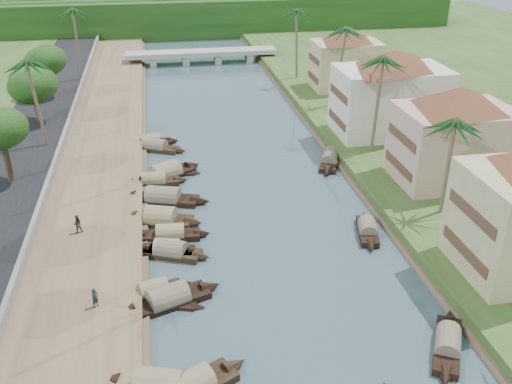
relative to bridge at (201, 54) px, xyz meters
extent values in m
plane|color=#3C515A|center=(0.00, -72.00, -1.72)|extent=(220.00, 220.00, 0.00)
cube|color=brown|center=(-16.00, -52.00, -1.32)|extent=(10.00, 180.00, 0.80)
cube|color=#2C491D|center=(19.00, -52.00, -1.12)|extent=(16.00, 180.00, 1.20)
cube|color=black|center=(-24.50, -52.00, -1.02)|extent=(8.00, 180.00, 1.40)
cube|color=slate|center=(-20.20, -52.00, -0.37)|extent=(0.40, 180.00, 1.10)
cube|color=#14390F|center=(0.00, 23.00, 2.28)|extent=(120.00, 4.00, 8.00)
cube|color=#14390F|center=(0.00, 28.00, 2.28)|extent=(120.00, 4.00, 8.00)
cube|color=#14390F|center=(0.00, 33.00, 2.28)|extent=(120.00, 4.00, 8.00)
cube|color=#A0A196|center=(0.00, 0.00, 0.28)|extent=(28.00, 4.00, 0.80)
cube|color=#A0A196|center=(-9.00, 0.00, -0.82)|extent=(1.20, 3.50, 1.80)
cube|color=#A0A196|center=(-3.00, 0.00, -0.82)|extent=(1.20, 3.50, 1.80)
cube|color=#A0A196|center=(3.00, 0.00, -0.82)|extent=(1.20, 3.50, 1.80)
cube|color=#A0A196|center=(9.00, 0.00, -0.82)|extent=(1.20, 3.50, 1.80)
cube|color=#503625|center=(12.95, -74.00, 1.48)|extent=(0.10, 6.40, 0.90)
cube|color=#503625|center=(12.95, -74.00, 4.68)|extent=(0.10, 6.40, 0.90)
cube|color=tan|center=(20.00, -58.00, 3.23)|extent=(11.00, 8.00, 7.50)
pyramid|color=brown|center=(20.00, -58.00, 8.08)|extent=(14.11, 14.11, 2.20)
cube|color=#503625|center=(14.45, -58.00, 1.35)|extent=(0.10, 6.40, 0.90)
cube|color=#503625|center=(14.45, -58.00, 4.35)|extent=(0.10, 6.40, 0.90)
cube|color=silver|center=(19.00, -44.00, 3.48)|extent=(13.00, 8.00, 8.00)
pyramid|color=brown|center=(19.00, -44.00, 8.58)|extent=(15.59, 15.59, 2.20)
cube|color=#503625|center=(12.45, -44.00, 1.48)|extent=(0.10, 6.40, 0.90)
cube|color=#503625|center=(12.45, -44.00, 4.68)|extent=(0.10, 6.40, 0.90)
cube|color=#CEC78A|center=(20.00, -24.00, 2.98)|extent=(10.00, 7.00, 7.00)
pyramid|color=brown|center=(20.00, -24.00, 7.58)|extent=(12.62, 12.62, 2.20)
cube|color=#503625|center=(14.95, -24.00, 1.23)|extent=(0.10, 5.60, 0.90)
cube|color=#503625|center=(14.95, -24.00, 4.03)|extent=(0.10, 5.60, 0.90)
cone|color=black|center=(-13.20, -79.85, -1.44)|extent=(2.28, 2.39, 2.11)
cone|color=black|center=(-5.24, -79.76, -1.44)|extent=(2.39, 2.37, 1.94)
cube|color=black|center=(-9.13, -72.35, -1.52)|extent=(6.48, 3.92, 0.70)
cone|color=black|center=(-5.90, -71.20, -1.44)|extent=(2.27, 2.27, 1.97)
cone|color=black|center=(-12.37, -73.50, -1.44)|extent=(2.27, 2.27, 1.97)
cylinder|color=#6D6652|center=(-9.13, -72.35, -1.14)|extent=(5.13, 3.51, 2.05)
cube|color=black|center=(-10.16, -71.09, -1.52)|extent=(4.67, 2.60, 0.70)
cone|color=black|center=(-7.79, -70.45, -1.44)|extent=(1.59, 1.64, 1.49)
cone|color=black|center=(-12.54, -71.73, -1.44)|extent=(1.59, 1.64, 1.49)
cylinder|color=#978A60|center=(-10.16, -71.09, -1.14)|extent=(3.67, 2.39, 1.56)
cube|color=black|center=(-8.95, -65.52, -1.52)|extent=(4.69, 2.73, 0.70)
cone|color=black|center=(-6.58, -66.12, -1.44)|extent=(1.64, 1.80, 1.67)
cone|color=black|center=(-11.32, -64.92, -1.44)|extent=(1.64, 1.80, 1.67)
cylinder|color=#978A60|center=(-8.95, -65.52, -1.14)|extent=(3.70, 2.54, 1.77)
cube|color=black|center=(-8.55, -65.83, -1.52)|extent=(5.09, 3.48, 0.70)
cone|color=black|center=(-6.10, -66.88, -1.44)|extent=(1.90, 1.98, 1.70)
cone|color=black|center=(-11.00, -64.78, -1.44)|extent=(1.90, 1.98, 1.70)
cylinder|color=#6D6652|center=(-8.55, -65.83, -1.14)|extent=(4.08, 3.09, 1.79)
cube|color=black|center=(-8.58, -62.94, -1.52)|extent=(5.26, 2.02, 0.70)
cone|color=black|center=(-5.73, -63.17, -1.44)|extent=(1.59, 1.57, 1.62)
cone|color=black|center=(-11.43, -62.72, -1.44)|extent=(1.59, 1.57, 1.62)
cylinder|color=#978A60|center=(-8.58, -62.94, -1.14)|extent=(4.05, 1.99, 1.68)
cube|color=black|center=(-9.32, -60.00, -1.52)|extent=(6.11, 3.89, 0.70)
cone|color=black|center=(-6.32, -61.04, -1.44)|extent=(2.22, 2.37, 2.10)
cone|color=black|center=(-12.33, -58.96, -1.44)|extent=(2.22, 2.37, 2.10)
cylinder|color=#978A60|center=(-9.32, -60.00, -1.14)|extent=(4.86, 3.53, 2.22)
cube|color=black|center=(-8.96, -55.77, -1.52)|extent=(7.19, 4.06, 0.70)
cone|color=black|center=(-5.32, -56.94, -1.44)|extent=(2.43, 2.36, 2.07)
cone|color=black|center=(-12.61, -54.60, -1.44)|extent=(2.43, 2.36, 2.07)
cylinder|color=#6D6652|center=(-8.96, -55.77, -1.14)|extent=(5.66, 3.64, 2.13)
cube|color=black|center=(-9.80, -51.62, -1.52)|extent=(5.21, 1.73, 0.70)
cone|color=black|center=(-6.91, -51.64, -1.44)|extent=(1.51, 1.54, 1.70)
cone|color=black|center=(-12.69, -51.61, -1.44)|extent=(1.51, 1.54, 1.70)
cylinder|color=#978A60|center=(-9.80, -51.62, -1.14)|extent=(3.98, 1.79, 1.77)
cube|color=black|center=(-8.50, -50.02, -1.52)|extent=(6.68, 5.17, 0.70)
cone|color=black|center=(-5.41, -48.21, -1.44)|extent=(2.62, 2.66, 2.20)
cone|color=black|center=(-11.59, -51.83, -1.44)|extent=(2.62, 2.66, 2.20)
cylinder|color=#978A60|center=(-8.50, -50.02, -1.14)|extent=(5.41, 4.47, 2.30)
cube|color=black|center=(-9.53, -41.93, -1.52)|extent=(6.10, 4.18, 0.70)
cone|color=black|center=(-6.56, -43.42, -1.44)|extent=(2.18, 2.10, 1.69)
cone|color=black|center=(-12.50, -40.43, -1.44)|extent=(2.18, 2.10, 1.69)
cylinder|color=#6D6652|center=(-9.53, -41.93, -1.14)|extent=(4.86, 3.61, 1.73)
cube|color=black|center=(-9.93, -40.17, -1.52)|extent=(5.00, 1.83, 0.70)
cone|color=black|center=(-7.20, -40.04, -1.44)|extent=(1.49, 1.51, 1.60)
cone|color=black|center=(-12.66, -40.30, -1.44)|extent=(1.49, 1.51, 1.60)
cylinder|color=#978A60|center=(-9.93, -40.17, -1.14)|extent=(3.84, 1.84, 1.67)
cube|color=black|center=(8.79, -80.41, -1.52)|extent=(4.17, 5.72, 0.70)
cone|color=black|center=(10.33, -77.67, -1.44)|extent=(2.04, 2.10, 1.63)
cone|color=black|center=(7.26, -83.16, -1.44)|extent=(2.04, 2.10, 1.63)
cylinder|color=#6D6652|center=(8.79, -80.41, -1.14)|extent=(3.57, 4.59, 1.67)
cube|color=black|center=(8.80, -65.27, -1.52)|extent=(2.68, 5.18, 0.70)
cone|color=black|center=(9.44, -62.59, -1.44)|extent=(1.71, 1.71, 1.57)
cone|color=black|center=(8.16, -67.94, -1.44)|extent=(1.71, 1.71, 1.57)
cylinder|color=#6D6652|center=(8.80, -65.27, -1.14)|extent=(2.47, 4.06, 1.63)
cube|color=black|center=(10.10, -49.34, -1.52)|extent=(4.01, 6.52, 0.70)
cone|color=black|center=(11.39, -46.09, -1.44)|extent=(2.17, 2.26, 1.83)
cone|color=black|center=(8.80, -52.59, -1.44)|extent=(2.17, 2.26, 1.83)
cylinder|color=#6D6652|center=(10.10, -49.34, -1.14)|extent=(3.52, 5.17, 1.88)
cube|color=black|center=(-9.14, -72.52, -1.62)|extent=(4.13, 2.09, 0.35)
cone|color=black|center=(-6.96, -73.21, -1.62)|extent=(1.24, 1.17, 0.90)
cone|color=black|center=(-11.31, -71.83, -1.62)|extent=(1.24, 1.17, 0.90)
cube|color=black|center=(-7.43, -49.72, -1.62)|extent=(4.04, 0.82, 0.35)
cone|color=black|center=(-5.16, -49.72, -1.62)|extent=(1.01, 0.81, 0.81)
cone|color=black|center=(-9.71, -49.73, -1.62)|extent=(1.01, 0.81, 0.81)
cylinder|color=brown|center=(16.00, -64.55, 3.91)|extent=(0.44, 0.36, 8.87)
sphere|color=#17471B|center=(16.00, -64.55, 8.16)|extent=(3.20, 3.20, 3.20)
cylinder|color=brown|center=(15.00, -49.53, 4.89)|extent=(0.75, 0.36, 10.83)
sphere|color=#17471B|center=(15.00, -49.53, 10.09)|extent=(3.20, 3.20, 3.20)
cylinder|color=brown|center=(16.00, -32.04, 4.82)|extent=(1.69, 0.36, 10.64)
sphere|color=#17471B|center=(16.00, -32.04, 9.94)|extent=(3.20, 3.20, 3.20)
cylinder|color=brown|center=(-22.00, -41.44, 4.66)|extent=(1.10, 0.36, 9.97)
sphere|color=#17471B|center=(-22.00, -41.44, 9.45)|extent=(3.20, 3.20, 3.20)
cylinder|color=brown|center=(14.00, -17.17, 4.92)|extent=(0.70, 0.36, 10.90)
sphere|color=#17471B|center=(14.00, -17.17, 10.15)|extent=(3.20, 3.20, 3.20)
cylinder|color=brown|center=(-20.50, -12.69, 5.18)|extent=(0.37, 0.36, 11.01)
sphere|color=#17471B|center=(-20.50, -12.69, 10.47)|extent=(3.20, 3.20, 3.20)
cylinder|color=#4B372B|center=(-24.00, -51.01, 1.54)|extent=(0.60, 0.60, 3.81)
ellipsoid|color=#14390F|center=(-24.00, -51.01, 5.17)|extent=(4.72, 4.72, 3.88)
cylinder|color=#4B372B|center=(-24.00, -32.92, 1.30)|extent=(0.60, 0.60, 3.32)
ellipsoid|color=#14390F|center=(-24.00, -32.92, 4.48)|extent=(5.40, 5.40, 4.44)
cylinder|color=#4B372B|center=(-24.00, -21.79, 1.44)|extent=(0.60, 0.60, 3.61)
ellipsoid|color=#14390F|center=(-24.00, -21.79, 4.89)|extent=(5.12, 5.12, 4.21)
cylinder|color=#4B372B|center=(24.00, -43.59, 1.10)|extent=(0.60, 0.60, 3.32)
ellipsoid|color=#14390F|center=(24.00, -43.59, 4.27)|extent=(4.83, 4.83, 3.97)
imported|color=#24262C|center=(-14.19, -72.75, -0.16)|extent=(0.65, 0.66, 1.53)
imported|color=#3A3928|center=(-16.45, -61.80, -0.09)|extent=(0.91, 0.77, 1.67)
camera|label=1|loc=(-8.77, -106.80, 24.42)|focal=40.00mm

